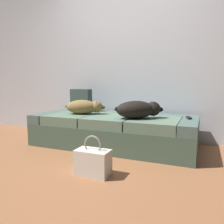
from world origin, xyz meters
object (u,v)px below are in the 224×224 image
Objects in this scene: tv_remote at (189,118)px; throw_pillow at (81,100)px; handbag at (93,162)px; couch at (113,131)px; dog_dark at (139,109)px; dog_tan at (85,107)px.

throw_pillow is at bearing 159.00° from tv_remote.
throw_pillow reaches higher than handbag.
dog_dark is at bearing -19.31° from couch.
throw_pillow is at bearing 159.35° from dog_dark.
throw_pillow is at bearing 124.52° from handbag.
dog_dark is 1.74× the size of throw_pillow.
handbag is at bearing -140.30° from tv_remote.
handbag is at bearing -56.61° from dog_tan.
couch is 1.02m from handbag.
dog_tan is 1.20m from handbag.
throw_pillow reaches higher than tv_remote.
dog_dark is at bearing -20.65° from throw_pillow.
tv_remote is at bearing 54.83° from handbag.
couch is 3.83× the size of dog_tan.
throw_pillow is at bearing 127.86° from dog_tan.
couch is 0.99m from tv_remote.
dog_dark is (0.81, -0.09, 0.01)m from dog_tan.
throw_pillow is (-1.05, 0.40, 0.06)m from dog_dark.
dog_tan is 1.40m from tv_remote.
dog_dark reaches higher than dog_tan.
throw_pillow is at bearing 158.57° from couch.
throw_pillow is (-0.66, 0.26, 0.38)m from couch.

